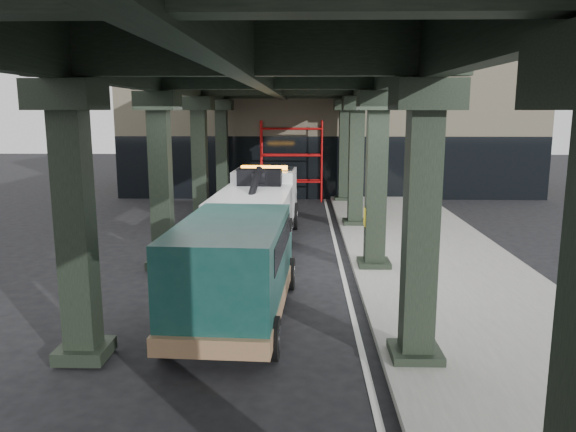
# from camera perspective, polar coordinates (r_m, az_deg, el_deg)

# --- Properties ---
(ground) EXTENTS (90.00, 90.00, 0.00)m
(ground) POSITION_cam_1_polar(r_m,az_deg,el_deg) (14.24, -0.85, -7.73)
(ground) COLOR black
(ground) RESTS_ON ground
(sidewalk) EXTENTS (5.00, 40.00, 0.15)m
(sidewalk) POSITION_cam_1_polar(r_m,az_deg,el_deg) (16.59, 15.24, -5.16)
(sidewalk) COLOR gray
(sidewalk) RESTS_ON ground
(lane_stripe) EXTENTS (0.12, 38.00, 0.01)m
(lane_stripe) POSITION_cam_1_polar(r_m,az_deg,el_deg) (16.17, 5.50, -5.48)
(lane_stripe) COLOR silver
(lane_stripe) RESTS_ON ground
(viaduct) EXTENTS (7.40, 32.00, 6.40)m
(viaduct) POSITION_cam_1_polar(r_m,az_deg,el_deg) (15.55, -2.11, 14.24)
(viaduct) COLOR black
(viaduct) RESTS_ON ground
(building) EXTENTS (22.00, 10.00, 8.00)m
(building) POSITION_cam_1_polar(r_m,az_deg,el_deg) (33.53, 4.02, 9.82)
(building) COLOR #C6B793
(building) RESTS_ON ground
(scaffolding) EXTENTS (3.08, 0.88, 4.00)m
(scaffolding) POSITION_cam_1_polar(r_m,az_deg,el_deg) (28.25, 0.36, 5.85)
(scaffolding) COLOR red
(scaffolding) RESTS_ON ground
(tow_truck) EXTENTS (2.69, 8.10, 2.62)m
(tow_truck) POSITION_cam_1_polar(r_m,az_deg,el_deg) (19.21, -3.00, 1.04)
(tow_truck) COLOR black
(tow_truck) RESTS_ON ground
(towed_van) EXTENTS (2.51, 5.72, 2.28)m
(towed_van) POSITION_cam_1_polar(r_m,az_deg,el_deg) (11.99, -5.45, -5.20)
(towed_van) COLOR #103A35
(towed_van) RESTS_ON ground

